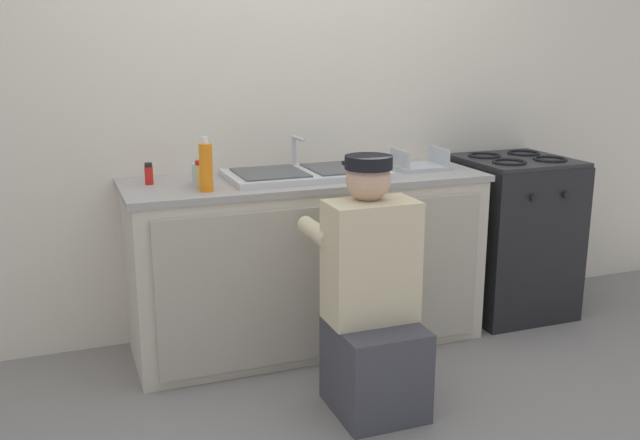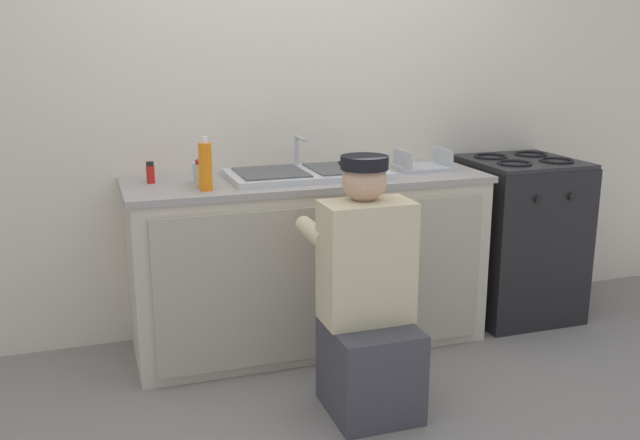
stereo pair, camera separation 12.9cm
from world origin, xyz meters
TOP-DOWN VIEW (x-y plane):
  - ground_plane at (0.00, 0.00)m, footprint 12.00×12.00m
  - back_wall at (0.00, 0.65)m, footprint 6.00×0.10m
  - counter_cabinet at (0.00, 0.29)m, footprint 1.79×0.62m
  - countertop at (0.00, 0.30)m, footprint 1.83×0.62m
  - sink_double_basin at (0.00, 0.30)m, footprint 0.80×0.44m
  - stove_range at (1.27, 0.30)m, footprint 0.60×0.62m
  - plumber_person at (0.03, -0.46)m, footprint 0.42×0.61m
  - dish_rack_tray at (0.65, 0.30)m, footprint 0.28×0.22m
  - condiment_jar at (-0.54, 0.22)m, footprint 0.07×0.07m
  - spice_bottle_red at (-0.77, 0.38)m, footprint 0.04×0.04m
  - water_glass at (-0.55, 0.31)m, footprint 0.06×0.06m
  - soap_bottle_orange at (-0.54, 0.13)m, footprint 0.06×0.06m

SIDE VIEW (x-z plane):
  - ground_plane at x=0.00m, z-range 0.00..0.00m
  - counter_cabinet at x=0.00m, z-range 0.00..0.86m
  - stove_range at x=1.27m, z-range 0.00..0.92m
  - plumber_person at x=0.03m, z-range -0.09..1.01m
  - countertop at x=0.00m, z-range 0.86..0.89m
  - sink_double_basin at x=0.00m, z-range 0.82..1.01m
  - dish_rack_tray at x=0.65m, z-range 0.86..0.97m
  - water_glass at x=-0.55m, z-range 0.89..0.99m
  - spice_bottle_red at x=-0.77m, z-range 0.89..1.00m
  - condiment_jar at x=-0.54m, z-range 0.89..1.02m
  - soap_bottle_orange at x=-0.54m, z-range 0.88..1.13m
  - back_wall at x=0.00m, z-range 0.00..2.50m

